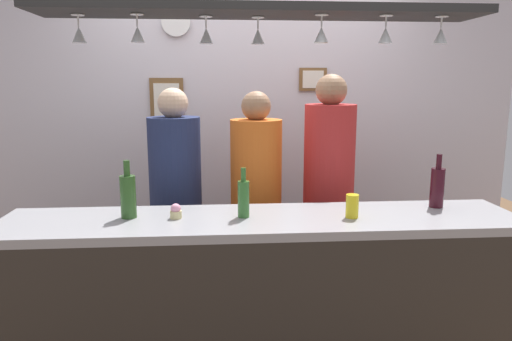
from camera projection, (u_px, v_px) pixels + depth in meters
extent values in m
cube|color=silver|center=(247.00, 132.00, 3.79)|extent=(4.40, 0.06, 2.60)
cube|color=#99999E|center=(263.00, 221.00, 2.43)|extent=(2.70, 0.55, 0.04)
cube|color=#2D2823|center=(267.00, 336.00, 2.27)|extent=(2.65, 0.04, 0.96)
cube|color=black|center=(262.00, 11.00, 2.29)|extent=(2.20, 0.36, 0.04)
cylinder|color=silver|center=(78.00, 15.00, 2.25)|extent=(0.06, 0.06, 0.00)
cylinder|color=silver|center=(78.00, 21.00, 2.26)|extent=(0.01, 0.01, 0.06)
cone|color=silver|center=(79.00, 35.00, 2.27)|extent=(0.07, 0.07, 0.08)
cylinder|color=silver|center=(137.00, 14.00, 2.23)|extent=(0.06, 0.06, 0.00)
cylinder|color=silver|center=(137.00, 20.00, 2.24)|extent=(0.01, 0.01, 0.06)
cone|color=silver|center=(138.00, 34.00, 2.25)|extent=(0.07, 0.07, 0.08)
cylinder|color=silver|center=(206.00, 17.00, 2.30)|extent=(0.06, 0.06, 0.00)
cylinder|color=silver|center=(206.00, 22.00, 2.31)|extent=(0.01, 0.01, 0.06)
cone|color=silver|center=(206.00, 36.00, 2.32)|extent=(0.07, 0.07, 0.08)
cylinder|color=silver|center=(258.00, 18.00, 2.34)|extent=(0.06, 0.06, 0.00)
cylinder|color=silver|center=(258.00, 23.00, 2.34)|extent=(0.01, 0.01, 0.06)
cone|color=silver|center=(258.00, 37.00, 2.35)|extent=(0.07, 0.07, 0.08)
cylinder|color=silver|center=(322.00, 15.00, 2.25)|extent=(0.06, 0.06, 0.00)
cylinder|color=silver|center=(322.00, 21.00, 2.25)|extent=(0.01, 0.01, 0.06)
cone|color=silver|center=(321.00, 35.00, 2.27)|extent=(0.07, 0.07, 0.08)
cylinder|color=silver|center=(386.00, 16.00, 2.27)|extent=(0.06, 0.06, 0.00)
cylinder|color=silver|center=(386.00, 22.00, 2.28)|extent=(0.01, 0.01, 0.06)
cone|color=silver|center=(385.00, 35.00, 2.29)|extent=(0.07, 0.07, 0.08)
cylinder|color=silver|center=(442.00, 17.00, 2.31)|extent=(0.06, 0.06, 0.00)
cylinder|color=silver|center=(442.00, 22.00, 2.31)|extent=(0.01, 0.01, 0.06)
cone|color=silver|center=(441.00, 36.00, 2.32)|extent=(0.07, 0.07, 0.08)
cube|color=#2D334C|center=(178.00, 276.00, 3.19)|extent=(0.17, 0.18, 0.79)
cylinder|color=navy|center=(175.00, 170.00, 3.05)|extent=(0.34, 0.34, 0.69)
sphere|color=beige|center=(173.00, 103.00, 2.97)|extent=(0.20, 0.20, 0.20)
cube|color=#2D334C|center=(256.00, 274.00, 3.23)|extent=(0.17, 0.18, 0.78)
cylinder|color=orange|center=(256.00, 171.00, 3.10)|extent=(0.34, 0.34, 0.68)
sphere|color=#9E7556|center=(256.00, 106.00, 3.02)|extent=(0.19, 0.19, 0.19)
cube|color=#2D334C|center=(326.00, 269.00, 3.26)|extent=(0.17, 0.18, 0.83)
cylinder|color=red|center=(329.00, 159.00, 3.12)|extent=(0.34, 0.34, 0.72)
sphere|color=#9E7556|center=(331.00, 90.00, 3.04)|extent=(0.21, 0.21, 0.21)
cylinder|color=#380F19|center=(437.00, 188.00, 2.61)|extent=(0.08, 0.08, 0.22)
cylinder|color=#380F19|center=(439.00, 161.00, 2.58)|extent=(0.03, 0.03, 0.08)
cylinder|color=#2D5623|center=(128.00, 197.00, 2.40)|extent=(0.08, 0.08, 0.22)
cylinder|color=#2D5623|center=(127.00, 168.00, 2.37)|extent=(0.03, 0.03, 0.08)
cylinder|color=#336B2D|center=(244.00, 199.00, 2.41)|extent=(0.06, 0.06, 0.19)
cylinder|color=#336B2D|center=(243.00, 175.00, 2.39)|extent=(0.03, 0.03, 0.07)
cylinder|color=yellow|center=(352.00, 206.00, 2.41)|extent=(0.07, 0.07, 0.12)
cylinder|color=beige|center=(176.00, 215.00, 2.40)|extent=(0.06, 0.06, 0.04)
sphere|color=pink|center=(176.00, 209.00, 2.40)|extent=(0.05, 0.05, 0.05)
cube|color=brown|center=(313.00, 79.00, 3.71)|extent=(0.22, 0.02, 0.18)
cube|color=white|center=(313.00, 79.00, 3.70)|extent=(0.17, 0.01, 0.14)
cube|color=brown|center=(167.00, 100.00, 3.66)|extent=(0.26, 0.02, 0.34)
cube|color=white|center=(167.00, 100.00, 3.65)|extent=(0.20, 0.01, 0.26)
cylinder|color=white|center=(176.00, 22.00, 3.55)|extent=(0.22, 0.03, 0.22)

